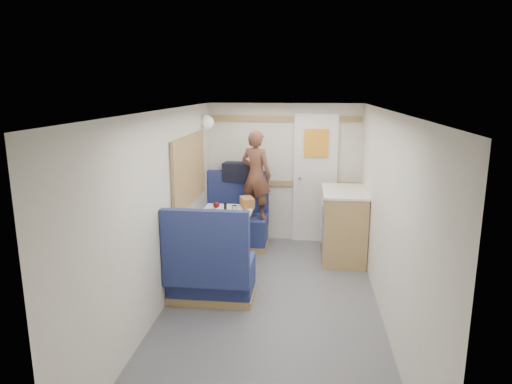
# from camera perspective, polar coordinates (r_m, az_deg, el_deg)

# --- Properties ---
(floor) EXTENTS (4.50, 4.50, 0.00)m
(floor) POSITION_cam_1_polar(r_m,az_deg,el_deg) (4.82, 1.88, -14.41)
(floor) COLOR #515156
(floor) RESTS_ON ground
(ceiling) EXTENTS (4.50, 4.50, 0.00)m
(ceiling) POSITION_cam_1_polar(r_m,az_deg,el_deg) (4.28, 2.08, 10.10)
(ceiling) COLOR silver
(ceiling) RESTS_ON wall_back
(wall_back) EXTENTS (2.20, 0.02, 2.00)m
(wall_back) POSITION_cam_1_polar(r_m,az_deg,el_deg) (6.64, 3.52, 2.38)
(wall_back) COLOR silver
(wall_back) RESTS_ON floor
(wall_left) EXTENTS (0.02, 4.50, 2.00)m
(wall_left) POSITION_cam_1_polar(r_m,az_deg,el_deg) (4.66, -11.65, -2.41)
(wall_left) COLOR silver
(wall_left) RESTS_ON floor
(wall_right) EXTENTS (0.02, 4.50, 2.00)m
(wall_right) POSITION_cam_1_polar(r_m,az_deg,el_deg) (4.50, 16.10, -3.20)
(wall_right) COLOR silver
(wall_right) RESTS_ON floor
(oak_trim_low) EXTENTS (2.15, 0.02, 0.08)m
(oak_trim_low) POSITION_cam_1_polar(r_m,az_deg,el_deg) (6.65, 3.50, 1.08)
(oak_trim_low) COLOR olive
(oak_trim_low) RESTS_ON wall_back
(oak_trim_high) EXTENTS (2.15, 0.02, 0.08)m
(oak_trim_high) POSITION_cam_1_polar(r_m,az_deg,el_deg) (6.52, 3.61, 9.10)
(oak_trim_high) COLOR olive
(oak_trim_high) RESTS_ON wall_back
(side_window) EXTENTS (0.04, 1.30, 0.72)m
(side_window) POSITION_cam_1_polar(r_m,az_deg,el_deg) (5.54, -8.39, 2.79)
(side_window) COLOR #A2B397
(side_window) RESTS_ON wall_left
(rear_door) EXTENTS (0.62, 0.12, 1.86)m
(rear_door) POSITION_cam_1_polar(r_m,az_deg,el_deg) (6.60, 7.40, 1.99)
(rear_door) COLOR white
(rear_door) RESTS_ON wall_back
(dinette_table) EXTENTS (0.62, 0.92, 0.72)m
(dinette_table) POSITION_cam_1_polar(r_m,az_deg,el_deg) (5.60, -3.90, -4.18)
(dinette_table) COLOR white
(dinette_table) RESTS_ON floor
(bench_far) EXTENTS (0.90, 0.59, 1.05)m
(bench_far) POSITION_cam_1_polar(r_m,az_deg,el_deg) (6.50, -2.50, -4.20)
(bench_far) COLOR navy
(bench_far) RESTS_ON floor
(bench_near) EXTENTS (0.90, 0.59, 1.05)m
(bench_near) POSITION_cam_1_polar(r_m,az_deg,el_deg) (4.90, -5.69, -10.11)
(bench_near) COLOR navy
(bench_near) RESTS_ON floor
(ledge) EXTENTS (0.90, 0.14, 0.04)m
(ledge) POSITION_cam_1_polar(r_m,az_deg,el_deg) (6.60, -2.20, 1.27)
(ledge) COLOR olive
(ledge) RESTS_ON bench_far
(dome_light) EXTENTS (0.20, 0.20, 0.20)m
(dome_light) POSITION_cam_1_polar(r_m,az_deg,el_deg) (6.29, -6.20, 8.64)
(dome_light) COLOR white
(dome_light) RESTS_ON wall_left
(galley_counter) EXTENTS (0.57, 0.92, 0.92)m
(galley_counter) POSITION_cam_1_polar(r_m,az_deg,el_deg) (6.09, 10.82, -3.96)
(galley_counter) COLOR olive
(galley_counter) RESTS_ON floor
(person) EXTENTS (0.52, 0.44, 1.21)m
(person) POSITION_cam_1_polar(r_m,az_deg,el_deg) (6.19, 0.01, 2.16)
(person) COLOR brown
(person) RESTS_ON bench_far
(duffel_bag) EXTENTS (0.57, 0.33, 0.26)m
(duffel_bag) POSITION_cam_1_polar(r_m,az_deg,el_deg) (6.56, -1.70, 2.54)
(duffel_bag) COLOR black
(duffel_bag) RESTS_ON ledge
(tray) EXTENTS (0.34, 0.38, 0.02)m
(tray) POSITION_cam_1_polar(r_m,az_deg,el_deg) (5.28, -3.69, -3.40)
(tray) COLOR white
(tray) RESTS_ON dinette_table
(orange_fruit) EXTENTS (0.07, 0.07, 0.07)m
(orange_fruit) POSITION_cam_1_polar(r_m,az_deg,el_deg) (5.30, -3.75, -2.82)
(orange_fruit) COLOR #E25C0A
(orange_fruit) RESTS_ON tray
(cheese_block) EXTENTS (0.10, 0.07, 0.04)m
(cheese_block) POSITION_cam_1_polar(r_m,az_deg,el_deg) (5.43, -4.19, -2.66)
(cheese_block) COLOR #F2D38C
(cheese_block) RESTS_ON tray
(wine_glass) EXTENTS (0.08, 0.08, 0.17)m
(wine_glass) POSITION_cam_1_polar(r_m,az_deg,el_deg) (5.44, -4.99, -1.69)
(wine_glass) COLOR white
(wine_glass) RESTS_ON dinette_table
(tumbler_left) EXTENTS (0.06, 0.06, 0.10)m
(tumbler_left) POSITION_cam_1_polar(r_m,az_deg,el_deg) (5.39, -5.68, -2.66)
(tumbler_left) COLOR white
(tumbler_left) RESTS_ON dinette_table
(tumbler_right) EXTENTS (0.07, 0.07, 0.11)m
(tumbler_right) POSITION_cam_1_polar(r_m,az_deg,el_deg) (5.48, -2.71, -2.27)
(tumbler_right) COLOR silver
(tumbler_right) RESTS_ON dinette_table
(beer_glass) EXTENTS (0.07, 0.07, 0.11)m
(beer_glass) POSITION_cam_1_polar(r_m,az_deg,el_deg) (5.71, -1.33, -1.65)
(beer_glass) COLOR #975C15
(beer_glass) RESTS_ON dinette_table
(pepper_grinder) EXTENTS (0.04, 0.04, 0.10)m
(pepper_grinder) POSITION_cam_1_polar(r_m,az_deg,el_deg) (5.70, -3.86, -1.75)
(pepper_grinder) COLOR black
(pepper_grinder) RESTS_ON dinette_table
(salt_grinder) EXTENTS (0.04, 0.04, 0.10)m
(salt_grinder) POSITION_cam_1_polar(r_m,az_deg,el_deg) (5.51, -5.14, -2.29)
(salt_grinder) COLOR silver
(salt_grinder) RESTS_ON dinette_table
(bread_loaf) EXTENTS (0.23, 0.30, 0.11)m
(bread_loaf) POSITION_cam_1_polar(r_m,az_deg,el_deg) (5.87, -1.11, -1.23)
(bread_loaf) COLOR brown
(bread_loaf) RESTS_ON dinette_table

